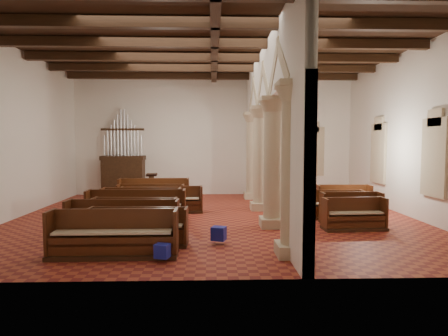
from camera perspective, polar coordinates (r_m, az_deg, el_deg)
The scene contains 33 objects.
floor at distance 13.39m, azimuth -1.41°, elevation -7.59°, with size 14.00×14.00×0.00m, color #9B3921.
ceiling at distance 13.53m, azimuth -1.45°, elevation 18.17°, with size 14.00×14.00×0.00m, color black.
wall_back at distance 19.12m, azimuth -1.53°, elevation 4.93°, with size 14.00×0.02×6.00m, color white.
wall_front at distance 7.12m, azimuth -1.15°, elevation 6.51°, with size 14.00×0.02×6.00m, color white.
wall_left at distance 14.83m, azimuth -29.69°, elevation 4.68°, with size 0.02×12.00×6.00m, color white.
wall_right at distance 14.90m, azimuth 26.69°, elevation 4.77°, with size 0.02×12.00×6.00m, color white.
ceiling_beams at distance 13.48m, azimuth -1.45°, elevation 17.43°, with size 13.80×11.80×0.30m, color #3A2212, non-canonical shape.
arcade at distance 13.28m, azimuth 6.43°, elevation 7.75°, with size 0.90×11.90×6.00m.
window_right_a at distance 13.60m, azimuth 29.52°, elevation 1.42°, with size 0.03×1.00×2.20m, color #357859.
window_right_b at distance 17.14m, azimuth 22.57°, elevation 2.06°, with size 0.03×1.00×2.20m, color #357859.
window_back at distance 19.76m, azimuth 13.14°, elevation 2.48°, with size 1.00×0.03×2.20m, color #357859.
pipe_organ at distance 19.18m, azimuth -15.09°, elevation -0.08°, with size 2.10×0.85×4.40m.
lectern at distance 18.09m, azimuth -10.99°, elevation -2.98°, with size 0.59×0.62×1.24m.
dossal_curtain at distance 19.43m, azimuth 8.86°, elevation -0.54°, with size 1.80×0.07×2.17m.
processional_banner at distance 18.72m, azimuth 12.33°, elevation -1.82°, with size 0.54×0.69×2.54m.
hymnal_box_a at distance 8.67m, azimuth -9.39°, elevation -12.35°, with size 0.31×0.25×0.31m, color navy.
hymnal_box_b at distance 10.00m, azimuth -0.81°, elevation -9.95°, with size 0.36×0.29×0.36m, color navy.
hymnal_box_c at distance 12.42m, azimuth -6.60°, elevation -7.19°, with size 0.37×0.30×0.37m, color #163599.
tube_heater_a at distance 10.03m, azimuth -19.20°, elevation -10.82°, with size 0.11×0.11×1.08m, color white.
tube_heater_b at distance 9.67m, azimuth -14.89°, elevation -11.29°, with size 0.09×0.09×0.89m, color silver.
nave_pew_0 at distance 9.29m, azimuth -16.45°, elevation -10.66°, with size 2.99×0.77×1.10m.
nave_pew_1 at distance 10.08m, azimuth -12.95°, elevation -9.65°, with size 2.58×0.72×0.99m.
nave_pew_2 at distance 11.11m, azimuth -15.16°, elevation -8.32°, with size 3.18×0.77×1.05m.
nave_pew_3 at distance 11.86m, azimuth -13.47°, elevation -7.61°, with size 2.61×0.79×0.98m.
nave_pew_4 at distance 12.75m, azimuth -13.17°, elevation -6.60°, with size 3.23×0.82×1.11m.
nave_pew_5 at distance 13.81m, azimuth -12.46°, elevation -5.86°, with size 2.81×0.72×1.04m.
nave_pew_6 at distance 14.44m, azimuth -9.44°, elevation -5.47°, with size 3.11×0.86×1.00m.
nave_pew_7 at distance 15.15m, azimuth -11.10°, elevation -5.01°, with size 2.64×0.75×1.01m.
nave_pew_8 at distance 16.20m, azimuth -10.60°, elevation -4.27°, with size 2.97×0.85×1.14m.
aisle_pew_0 at distance 12.22m, azimuth 19.20°, elevation -7.35°, with size 1.94×0.76×0.98m.
aisle_pew_1 at distance 13.03m, azimuth 18.77°, elevation -6.54°, with size 1.96×0.71×1.05m.
aisle_pew_2 at distance 13.82m, azimuth 16.61°, elevation -6.00°, with size 2.01×0.70×0.98m.
aisle_pew_3 at distance 15.10m, azimuth 17.73°, elevation -5.10°, with size 2.06×0.72×1.04m.
Camera 1 is at (-0.08, -13.11, 2.69)m, focal length 30.00 mm.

